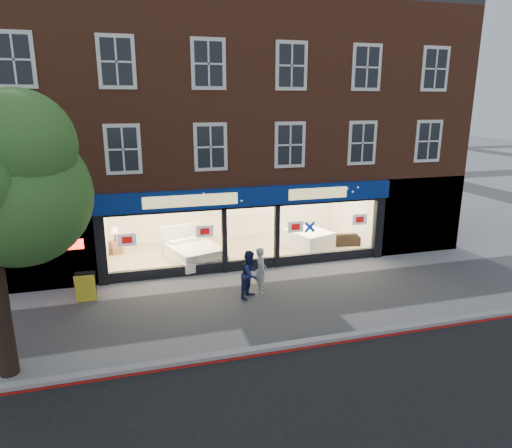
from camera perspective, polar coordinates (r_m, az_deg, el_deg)
name	(u,v)px	position (r m, az deg, el deg)	size (l,w,h in m)	color
ground	(276,300)	(15.29, 2.46, -9.53)	(120.00, 120.00, 0.00)	gray
kerb_line	(312,347)	(12.72, 7.02, -15.03)	(60.00, 0.10, 0.01)	#8C0A07
kerb_stone	(309,342)	(12.85, 6.67, -14.41)	(60.00, 0.25, 0.12)	gray
showroom_floor	(238,251)	(19.98, -2.29, -3.37)	(11.00, 4.50, 0.10)	tan
building	(227,94)	(20.60, -3.69, 15.88)	(19.00, 8.26, 10.30)	brown
display_bed	(194,252)	(18.63, -7.75, -3.54)	(2.52, 2.78, 1.31)	white
bedside_table	(116,247)	(20.28, -17.10, -2.81)	(0.45, 0.45, 0.55)	brown
mattress_stack	(308,239)	(20.35, 6.53, -1.86)	(2.07, 2.31, 0.76)	white
sofa	(339,238)	(20.95, 10.35, -1.79)	(1.92, 0.75, 0.56)	black
a_board	(86,287)	(16.01, -20.52, -7.44)	(0.64, 0.41, 0.99)	yellow
pedestrian_grey	(261,270)	(15.63, 0.63, -5.78)	(0.58, 0.38, 1.60)	#A8ABB0
pedestrian_blue	(250,274)	(15.24, -0.73, -6.28)	(0.79, 0.62, 1.63)	#191E47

